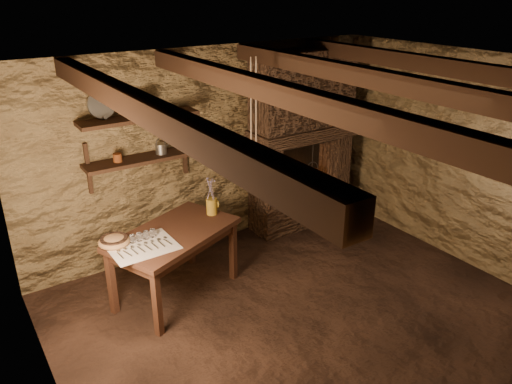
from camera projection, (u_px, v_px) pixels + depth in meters
floor at (309, 321)px, 4.85m from camera, size 4.50×4.50×0.00m
back_wall at (206, 150)px, 5.92m from camera, size 4.50×0.04×2.40m
left_wall at (46, 290)px, 3.24m from camera, size 0.04×4.00×2.40m
right_wall at (472, 162)px, 5.52m from camera, size 0.04×4.00×2.40m
ceiling at (321, 71)px, 3.91m from camera, size 4.50×4.00×0.04m
beam_far_left at (140, 107)px, 3.19m from camera, size 0.14×3.95×0.16m
beam_mid_left at (269, 90)px, 3.69m from camera, size 0.14×3.95×0.16m
beam_mid_right at (366, 77)px, 4.20m from camera, size 0.14×3.95×0.16m
beam_far_right at (443, 66)px, 4.71m from camera, size 0.14×3.95×0.16m
shelf_lower at (143, 159)px, 5.33m from camera, size 1.25×0.30×0.04m
shelf_upper at (139, 118)px, 5.15m from camera, size 1.25×0.30×0.04m
hearth at (302, 136)px, 6.36m from camera, size 1.43×0.51×2.30m
work_table at (175, 261)px, 5.12m from camera, size 1.48×1.18×0.74m
linen_cloth at (142, 246)px, 4.70m from camera, size 0.61×0.50×0.01m
pewter_cutlery_row at (143, 246)px, 4.68m from camera, size 0.51×0.20×0.01m
drinking_glasses at (139, 237)px, 4.79m from camera, size 0.20×0.06×0.08m
stoneware_jug at (212, 199)px, 5.30m from camera, size 0.15×0.15×0.41m
wooden_bowl at (114, 242)px, 4.73m from camera, size 0.34×0.34×0.11m
iron_stockpot at (142, 108)px, 5.13m from camera, size 0.23×0.23×0.16m
tin_pan at (101, 105)px, 4.99m from camera, size 0.29×0.14×0.28m
small_kettle at (161, 149)px, 5.40m from camera, size 0.19×0.16×0.17m
rusty_tin at (117, 158)px, 5.16m from camera, size 0.10×0.10×0.09m
red_pot at (312, 174)px, 6.61m from camera, size 0.21×0.21×0.54m
hanging_ropes at (254, 117)px, 4.98m from camera, size 0.08×0.08×1.20m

